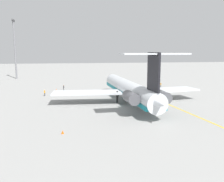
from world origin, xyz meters
name	(u,v)px	position (x,y,z in m)	size (l,w,h in m)	color
ground	(171,98)	(0.00, 0.00, 0.00)	(392.51, 392.51, 0.00)	gray
main_jetliner	(130,89)	(-3.70, 11.98, 3.21)	(40.35, 35.90, 11.77)	silver
ground_crew_near_nose	(161,84)	(18.54, -4.51, 1.08)	(0.41, 0.27, 1.70)	black
ground_crew_near_tail	(64,87)	(17.22, 27.29, 1.15)	(0.43, 0.29, 1.81)	black
ground_crew_portside	(45,92)	(9.46, 32.29, 1.07)	(0.35, 0.29, 1.69)	black
safety_cone_wingtip	(63,132)	(-23.08, 27.20, 0.28)	(0.40, 0.40, 0.55)	#EA590F
safety_cone_tail	(56,90)	(18.40, 29.54, 0.28)	(0.40, 0.40, 0.55)	#EA590F
taxiway_centreline	(160,101)	(-2.57, 4.12, 0.00)	(101.48, 0.36, 0.01)	gold
light_mast	(15,47)	(55.41, 47.87, 13.85)	(4.00, 0.70, 25.27)	slate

